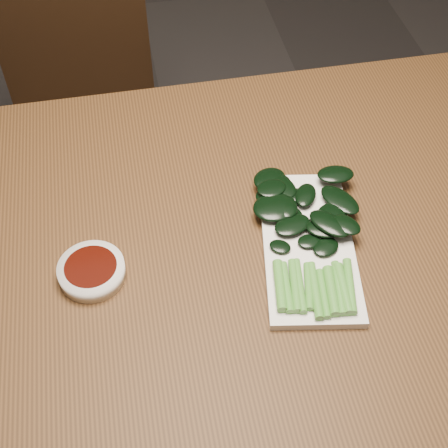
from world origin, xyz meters
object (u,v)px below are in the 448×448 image
(chair_far, at_px, (82,110))
(sauce_bowl, at_px, (92,271))
(table, at_px, (228,262))
(serving_plate, at_px, (308,245))
(gai_lan, at_px, (305,225))

(chair_far, distance_m, sauce_bowl, 0.78)
(table, height_order, chair_far, chair_far)
(chair_far, distance_m, serving_plate, 0.87)
(table, height_order, gai_lan, gai_lan)
(sauce_bowl, bearing_deg, table, 10.25)
(table, height_order, sauce_bowl, sauce_bowl)
(sauce_bowl, bearing_deg, serving_plate, -1.69)
(table, relative_size, gai_lan, 4.43)
(sauce_bowl, height_order, gai_lan, gai_lan)
(serving_plate, height_order, gai_lan, gai_lan)
(table, xyz_separation_m, serving_plate, (0.12, -0.05, 0.08))
(serving_plate, bearing_deg, sauce_bowl, 178.31)
(sauce_bowl, distance_m, serving_plate, 0.34)
(chair_far, distance_m, gai_lan, 0.85)
(table, distance_m, chair_far, 0.76)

